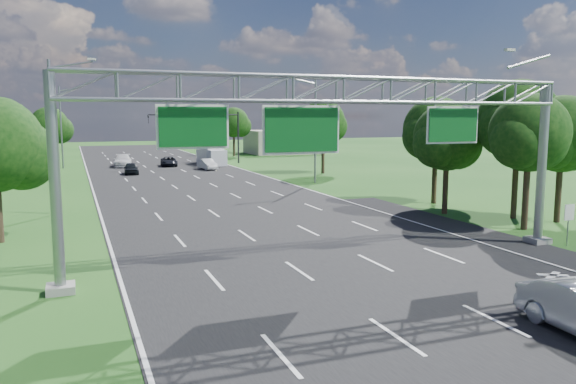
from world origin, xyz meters
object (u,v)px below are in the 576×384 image
sign_gantry (342,104)px  regulatory_sign (569,216)px  traffic_signal (213,126)px  box_truck (211,154)px

sign_gantry → regulatory_sign: size_ratio=11.19×
sign_gantry → traffic_signal: bearing=82.3°
regulatory_sign → traffic_signal: size_ratio=0.17×
regulatory_sign → box_truck: box_truck is taller
regulatory_sign → box_truck: (-5.31, 53.67, -0.09)m
box_truck → sign_gantry: bearing=-101.1°
regulatory_sign → traffic_signal: 54.37m
regulatory_sign → traffic_signal: (-4.92, 54.02, 3.66)m
regulatory_sign → box_truck: bearing=95.6°
traffic_signal → sign_gantry: bearing=-97.7°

